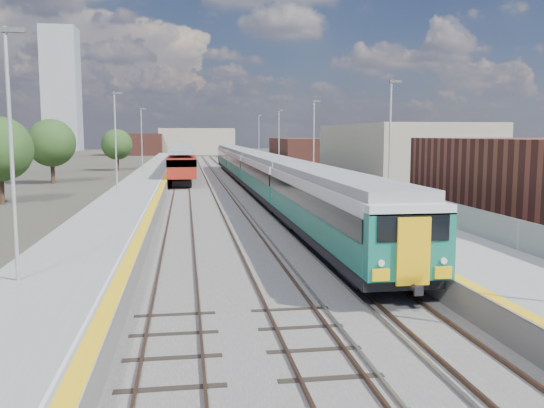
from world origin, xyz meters
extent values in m
plane|color=#47443A|center=(0.00, 50.00, 0.00)|extent=(320.00, 320.00, 0.00)
cube|color=#565451|center=(-2.25, 52.50, 0.03)|extent=(10.50, 155.00, 0.06)
cube|color=#4C3323|center=(0.78, 55.00, 0.11)|extent=(0.07, 160.00, 0.14)
cube|color=#4C3323|center=(2.22, 55.00, 0.11)|extent=(0.07, 160.00, 0.14)
cube|color=#4C3323|center=(-2.72, 55.00, 0.11)|extent=(0.07, 160.00, 0.14)
cube|color=#4C3323|center=(-1.28, 55.00, 0.11)|extent=(0.07, 160.00, 0.14)
cube|color=#4C3323|center=(-6.22, 55.00, 0.11)|extent=(0.07, 160.00, 0.14)
cube|color=#4C3323|center=(-4.78, 55.00, 0.11)|extent=(0.07, 160.00, 0.14)
cube|color=gray|center=(0.45, 55.00, 0.10)|extent=(0.08, 160.00, 0.10)
cube|color=gray|center=(-0.95, 55.00, 0.10)|extent=(0.08, 160.00, 0.10)
cube|color=slate|center=(5.25, 52.50, 0.50)|extent=(4.70, 155.00, 1.00)
cube|color=gray|center=(5.25, 52.50, 1.00)|extent=(4.70, 155.00, 0.03)
cube|color=yellow|center=(3.15, 52.50, 1.02)|extent=(0.40, 155.00, 0.01)
cube|color=gray|center=(7.45, 52.50, 1.60)|extent=(0.06, 155.00, 1.20)
cylinder|color=#9EA0A3|center=(6.60, 22.00, 4.77)|extent=(0.12, 0.12, 7.50)
cube|color=#4C4C4F|center=(6.85, 22.00, 8.42)|extent=(0.70, 0.18, 0.14)
cylinder|color=#9EA0A3|center=(6.60, 42.00, 4.77)|extent=(0.12, 0.12, 7.50)
cube|color=#4C4C4F|center=(6.85, 42.00, 8.42)|extent=(0.70, 0.18, 0.14)
cylinder|color=#9EA0A3|center=(6.60, 62.00, 4.77)|extent=(0.12, 0.12, 7.50)
cube|color=#4C4C4F|center=(6.85, 62.00, 8.42)|extent=(0.70, 0.18, 0.14)
cylinder|color=#9EA0A3|center=(6.60, 82.00, 4.77)|extent=(0.12, 0.12, 7.50)
cube|color=#4C4C4F|center=(6.85, 82.00, 8.42)|extent=(0.70, 0.18, 0.14)
cube|color=slate|center=(-9.05, 52.50, 0.50)|extent=(4.30, 155.00, 1.00)
cube|color=gray|center=(-9.05, 52.50, 1.00)|extent=(4.30, 155.00, 0.03)
cube|color=yellow|center=(-7.15, 52.50, 1.02)|extent=(0.45, 155.00, 0.01)
cube|color=silver|center=(-7.50, 52.50, 1.03)|extent=(0.08, 155.00, 0.01)
cylinder|color=#9EA0A3|center=(-10.20, 8.00, 4.77)|extent=(0.12, 0.12, 7.50)
cube|color=#4C4C4F|center=(-9.95, 8.00, 8.42)|extent=(0.70, 0.18, 0.14)
cylinder|color=#9EA0A3|center=(-10.20, 34.00, 4.77)|extent=(0.12, 0.12, 7.50)
cube|color=#4C4C4F|center=(-9.95, 34.00, 8.42)|extent=(0.70, 0.18, 0.14)
cylinder|color=#9EA0A3|center=(-10.20, 60.00, 4.77)|extent=(0.12, 0.12, 7.50)
cube|color=#4C4C4F|center=(-9.95, 60.00, 8.42)|extent=(0.70, 0.18, 0.14)
cube|color=#9F987F|center=(16.00, 45.00, 3.20)|extent=(11.00, 22.00, 6.40)
cube|color=brown|center=(13.00, 78.00, 2.40)|extent=(8.00, 18.00, 4.80)
cube|color=#9F987F|center=(-2.00, 150.00, 3.50)|extent=(20.00, 14.00, 7.00)
cube|color=brown|center=(-18.00, 145.00, 2.80)|extent=(14.00, 12.00, 5.60)
cube|color=gray|center=(-45.00, 190.00, 20.00)|extent=(11.00, 11.00, 40.00)
cube|color=black|center=(1.50, 15.91, 0.86)|extent=(2.64, 18.95, 0.45)
cube|color=#13655A|center=(1.50, 15.91, 1.63)|extent=(2.74, 18.95, 1.11)
cube|color=black|center=(1.50, 15.91, 2.51)|extent=(2.80, 18.95, 0.76)
cube|color=silver|center=(1.50, 15.91, 3.11)|extent=(2.74, 18.95, 0.47)
cube|color=gray|center=(1.50, 15.91, 3.52)|extent=(2.43, 18.95, 0.39)
cube|color=black|center=(1.50, 35.36, 0.86)|extent=(2.64, 18.95, 0.45)
cube|color=#13655A|center=(1.50, 35.36, 1.63)|extent=(2.74, 18.95, 1.11)
cube|color=black|center=(1.50, 35.36, 2.51)|extent=(2.80, 18.95, 0.76)
cube|color=silver|center=(1.50, 35.36, 3.11)|extent=(2.74, 18.95, 0.47)
cube|color=gray|center=(1.50, 35.36, 3.52)|extent=(2.43, 18.95, 0.39)
cube|color=black|center=(1.50, 54.81, 0.86)|extent=(2.64, 18.95, 0.45)
cube|color=#13655A|center=(1.50, 54.81, 1.63)|extent=(2.74, 18.95, 1.11)
cube|color=black|center=(1.50, 54.81, 2.51)|extent=(2.80, 18.95, 0.76)
cube|color=silver|center=(1.50, 54.81, 3.11)|extent=(2.74, 18.95, 0.47)
cube|color=gray|center=(1.50, 54.81, 3.52)|extent=(2.43, 18.95, 0.39)
cube|color=black|center=(1.50, 74.26, 0.86)|extent=(2.64, 18.95, 0.45)
cube|color=#13655A|center=(1.50, 74.26, 1.63)|extent=(2.74, 18.95, 1.11)
cube|color=black|center=(1.50, 74.26, 2.51)|extent=(2.80, 18.95, 0.76)
cube|color=silver|center=(1.50, 74.26, 3.11)|extent=(2.74, 18.95, 0.47)
cube|color=gray|center=(1.50, 74.26, 3.52)|extent=(2.43, 18.95, 0.39)
cube|color=#13655A|center=(1.50, 6.19, 2.09)|extent=(2.72, 0.58, 2.04)
cube|color=black|center=(1.50, 5.89, 2.67)|extent=(2.24, 0.06, 0.78)
cube|color=#EAB10F|center=(1.50, 5.83, 1.99)|extent=(1.02, 0.10, 2.04)
cube|color=black|center=(-5.50, 55.94, 0.48)|extent=(1.95, 16.54, 0.68)
cube|color=maroon|center=(-5.50, 55.94, 2.10)|extent=(2.87, 19.46, 2.05)
cube|color=black|center=(-5.50, 55.94, 2.61)|extent=(2.93, 19.46, 0.72)
cube|color=gray|center=(-5.50, 55.94, 3.64)|extent=(2.56, 19.46, 0.41)
cube|color=black|center=(-5.50, 75.90, 0.48)|extent=(1.95, 16.54, 0.68)
cube|color=maroon|center=(-5.50, 75.90, 2.10)|extent=(2.87, 19.46, 2.05)
cube|color=black|center=(-5.50, 75.90, 2.61)|extent=(2.93, 19.46, 0.72)
cube|color=gray|center=(-5.50, 75.90, 3.64)|extent=(2.56, 19.46, 0.41)
cube|color=black|center=(-5.50, 95.86, 0.48)|extent=(1.95, 16.54, 0.68)
cube|color=maroon|center=(-5.50, 95.86, 2.10)|extent=(2.87, 19.46, 2.05)
cube|color=black|center=(-5.50, 95.86, 2.61)|extent=(2.93, 19.46, 0.72)
cube|color=gray|center=(-5.50, 95.86, 3.64)|extent=(2.56, 19.46, 0.41)
cylinder|color=#382619|center=(-19.28, 37.02, 1.19)|extent=(0.44, 0.44, 2.38)
cylinder|color=#382619|center=(-19.68, 56.46, 1.24)|extent=(0.44, 0.44, 2.48)
sphere|color=#224018|center=(-19.68, 56.46, 4.48)|extent=(5.24, 5.24, 5.24)
cylinder|color=#382619|center=(-15.24, 78.87, 1.09)|extent=(0.44, 0.44, 2.17)
sphere|color=#224018|center=(-15.24, 78.87, 3.93)|extent=(4.59, 4.59, 4.59)
cylinder|color=#382619|center=(22.06, 63.26, 1.23)|extent=(0.44, 0.44, 2.46)
sphere|color=#224018|center=(22.06, 63.26, 4.45)|extent=(5.20, 5.20, 5.20)
camera|label=1|loc=(-5.10, -10.02, 5.43)|focal=38.00mm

